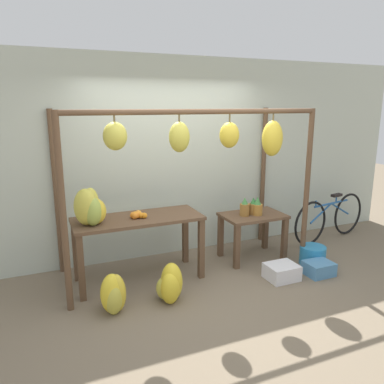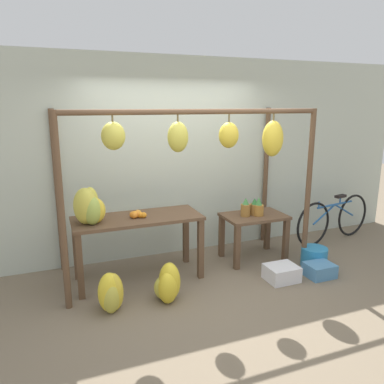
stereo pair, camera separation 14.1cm
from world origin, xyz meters
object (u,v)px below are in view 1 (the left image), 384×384
Objects in this scene: fruit_crate_white at (282,272)px; blue_bucket at (313,255)px; orange_pile at (137,215)px; banana_pile_ground_right at (170,285)px; banana_pile_ground_left at (114,295)px; pineapple_cluster at (252,207)px; fruit_crate_purple at (319,268)px; parked_bicycle at (330,217)px; banana_pile_on_table at (90,209)px.

fruit_crate_white is 1.10× the size of blue_bucket.
orange_pile is 0.45× the size of banana_pile_ground_right.
banana_pile_ground_left is at bearing -125.67° from orange_pile.
blue_bucket is (0.67, 0.22, 0.03)m from fruit_crate_white.
fruit_crate_purple is at bearing -56.49° from pineapple_cluster.
parked_bicycle is at bearing 29.46° from fruit_crate_white.
pineapple_cluster reaches higher than orange_pile.
pineapple_cluster is at bearing 143.90° from blue_bucket.
orange_pile reaches higher than fruit_crate_white.
banana_pile_on_table is 2.21m from pineapple_cluster.
pineapple_cluster is (2.19, 0.06, -0.24)m from banana_pile_on_table.
fruit_crate_white is 0.52m from fruit_crate_purple.
blue_bucket is at bearing 4.60° from banana_pile_ground_right.
blue_bucket is (2.14, 0.17, -0.06)m from banana_pile_ground_right.
blue_bucket reaches higher than fruit_crate_white.
orange_pile is at bearing -176.07° from parked_bicycle.
banana_pile_on_table is 0.97× the size of banana_pile_ground_right.
banana_pile_on_table is 3.85m from parked_bicycle.
orange_pile reaches higher than banana_pile_ground_right.
fruit_crate_purple is at bearing -117.03° from blue_bucket.
blue_bucket is at bearing 3.31° from banana_pile_ground_left.
banana_pile_ground_right is 1.14× the size of fruit_crate_white.
blue_bucket is at bearing -11.01° from orange_pile.
blue_bucket is at bearing 62.97° from fruit_crate_purple.
orange_pile is 0.12× the size of parked_bicycle.
orange_pile is 2.43m from fruit_crate_purple.
pineapple_cluster is 1.06m from blue_bucket.
blue_bucket is at bearing -36.10° from pineapple_cluster.
orange_pile reaches higher than fruit_crate_purple.
pineapple_cluster is at bearing 24.83° from banana_pile_ground_right.
banana_pile_ground_left is (-0.44, -0.61, -0.66)m from orange_pile.
fruit_crate_purple is at bearing -19.17° from orange_pile.
pineapple_cluster is 1.65m from parked_bicycle.
banana_pile_ground_right is 0.27× the size of parked_bicycle.
fruit_crate_white is at bearing -1.72° from banana_pile_ground_right.
banana_pile_ground_right is at bearing -164.46° from parked_bicycle.
fruit_crate_purple is at bearing -3.12° from banana_pile_ground_left.
banana_pile_ground_right is 1.27× the size of fruit_crate_purple.
banana_pile_on_table is at bearing 140.54° from banana_pile_ground_right.
banana_pile_ground_left is at bearing 178.88° from banana_pile_ground_right.
orange_pile reaches higher than blue_bucket.
banana_pile_on_table is at bearing 164.82° from fruit_crate_purple.
parked_bicycle is (1.58, 0.89, 0.27)m from fruit_crate_white.
fruit_crate_purple is (-1.06, -0.98, -0.28)m from parked_bicycle.
banana_pile_on_table is 2.47m from fruit_crate_white.
fruit_crate_purple is (2.73, -0.74, -0.91)m from banana_pile_on_table.
banana_pile_on_table is 1.33× the size of pineapple_cluster.
banana_pile_on_table is 0.97× the size of banana_pile_ground_left.
banana_pile_ground_right is 1.99m from fruit_crate_purple.
banana_pile_on_table reaches higher than fruit_crate_white.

